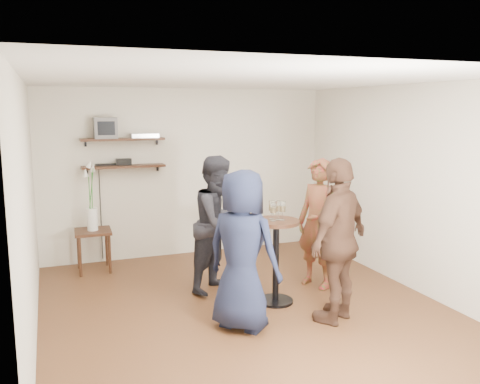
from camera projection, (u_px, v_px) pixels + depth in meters
name	position (u px, v px, depth m)	size (l,w,h in m)	color
room	(246.00, 199.00, 5.66)	(4.58, 5.08, 2.68)	#482A17
shelf_upper	(123.00, 139.00, 7.41)	(1.20, 0.25, 0.04)	black
shelf_lower	(124.00, 166.00, 7.48)	(1.20, 0.25, 0.04)	black
crt_monitor	(105.00, 128.00, 7.30)	(0.32, 0.30, 0.30)	#59595B
dvd_deck	(144.00, 136.00, 7.51)	(0.40, 0.24, 0.06)	silver
radio	(124.00, 162.00, 7.47)	(0.22, 0.10, 0.10)	black
power_strip	(106.00, 165.00, 7.43)	(0.30, 0.05, 0.03)	black
side_table	(93.00, 237.00, 7.18)	(0.51, 0.51, 0.60)	black
vase_lilies	(92.00, 208.00, 7.11)	(0.20, 0.20, 1.02)	silver
drinks_table	(276.00, 250.00, 5.98)	(0.55, 0.55, 1.01)	black
wine_glass_fl	(273.00, 209.00, 5.86)	(0.07, 0.07, 0.21)	silver
wine_glass_fr	(282.00, 207.00, 5.89)	(0.07, 0.07, 0.22)	silver
wine_glass_bl	(272.00, 207.00, 5.96)	(0.07, 0.07, 0.22)	silver
wine_glass_br	(278.00, 207.00, 5.91)	(0.07, 0.07, 0.22)	silver
person_plaid	(318.00, 223.00, 6.52)	(0.61, 0.40, 1.67)	red
person_dark	(219.00, 224.00, 6.38)	(0.84, 0.65, 1.72)	black
person_navy	(242.00, 250.00, 5.25)	(0.83, 0.54, 1.69)	#161B33
person_brown	(339.00, 241.00, 5.44)	(1.05, 0.44, 1.79)	#41281C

